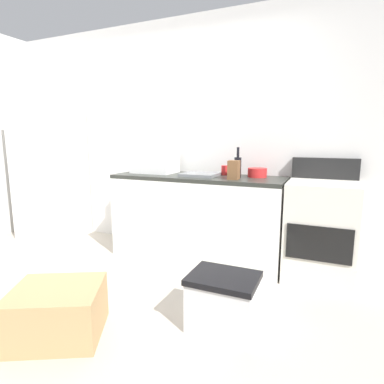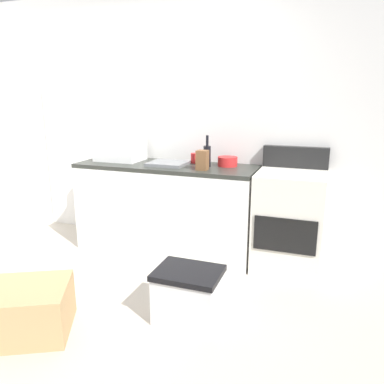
% 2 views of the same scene
% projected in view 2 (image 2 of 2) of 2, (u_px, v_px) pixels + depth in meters
% --- Properties ---
extents(ground_plane, '(6.00, 6.00, 0.00)m').
position_uv_depth(ground_plane, '(71.00, 300.00, 2.95)').
color(ground_plane, '#B2A899').
extents(wall_back, '(5.00, 0.10, 2.60)m').
position_uv_depth(wall_back, '(153.00, 121.00, 4.03)').
color(wall_back, silver).
rests_on(wall_back, ground_plane).
extents(kitchen_counter, '(1.80, 0.60, 0.90)m').
position_uv_depth(kitchen_counter, '(167.00, 208.00, 3.83)').
color(kitchen_counter, white).
rests_on(kitchen_counter, ground_plane).
extents(refrigerator, '(0.68, 0.66, 1.75)m').
position_uv_depth(refrigerator, '(3.00, 156.00, 4.36)').
color(refrigerator, white).
rests_on(refrigerator, ground_plane).
extents(stove_oven, '(0.60, 0.61, 1.10)m').
position_uv_depth(stove_oven, '(289.00, 219.00, 3.42)').
color(stove_oven, silver).
rests_on(stove_oven, ground_plane).
extents(microwave, '(0.46, 0.34, 0.27)m').
position_uv_depth(microwave, '(120.00, 148.00, 3.92)').
color(microwave, white).
rests_on(microwave, kitchen_counter).
extents(sink_basin, '(0.36, 0.32, 0.03)m').
position_uv_depth(sink_basin, '(168.00, 163.00, 3.68)').
color(sink_basin, slate).
rests_on(sink_basin, kitchen_counter).
extents(wine_bottle, '(0.07, 0.07, 0.30)m').
position_uv_depth(wine_bottle, '(207.00, 155.00, 3.57)').
color(wine_bottle, black).
rests_on(wine_bottle, kitchen_counter).
extents(coffee_mug, '(0.08, 0.08, 0.10)m').
position_uv_depth(coffee_mug, '(195.00, 158.00, 3.78)').
color(coffee_mug, red).
rests_on(coffee_mug, kitchen_counter).
extents(knife_block, '(0.10, 0.10, 0.18)m').
position_uv_depth(knife_block, '(202.00, 160.00, 3.42)').
color(knife_block, brown).
rests_on(knife_block, kitchen_counter).
extents(mixing_bowl, '(0.19, 0.19, 0.09)m').
position_uv_depth(mixing_bowl, '(228.00, 161.00, 3.62)').
color(mixing_bowl, red).
rests_on(mixing_bowl, kitchen_counter).
extents(cardboard_box_medium, '(0.72, 0.68, 0.33)m').
position_uv_depth(cardboard_box_medium, '(26.00, 310.00, 2.51)').
color(cardboard_box_medium, tan).
rests_on(cardboard_box_medium, ground_plane).
extents(storage_bin, '(0.46, 0.36, 0.38)m').
position_uv_depth(storage_bin, '(188.00, 295.00, 2.66)').
color(storage_bin, silver).
rests_on(storage_bin, ground_plane).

